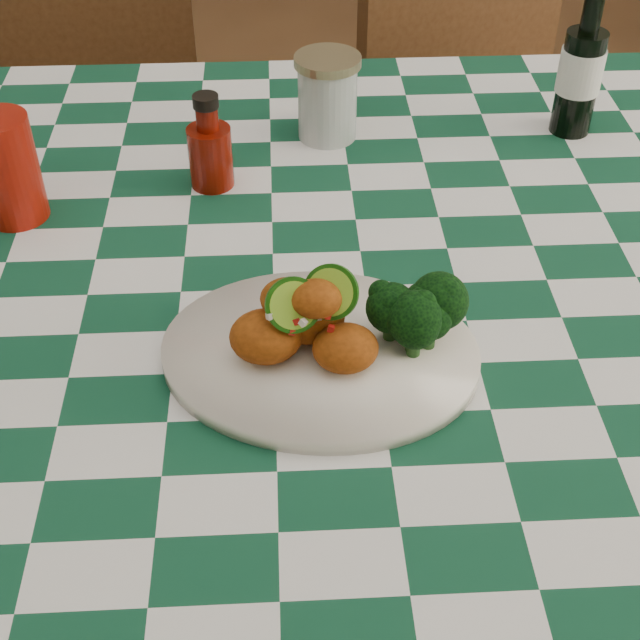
{
  "coord_description": "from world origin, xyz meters",
  "views": [
    {
      "loc": [
        0.01,
        -0.84,
        1.41
      ],
      "look_at": [
        0.05,
        -0.18,
        0.84
      ],
      "focal_mm": 50.0,
      "sensor_mm": 36.0,
      "label": 1
    }
  ],
  "objects_px": {
    "wooden_chair_left": "(99,181)",
    "beer_bottle": "(583,59)",
    "dining_table": "(282,471)",
    "wooden_chair_right": "(506,164)",
    "red_tumbler": "(7,169)",
    "fried_chicken_pile": "(316,315)",
    "mason_jar": "(327,97)",
    "plate": "(320,355)",
    "ketchup_bottle": "(209,141)"
  },
  "relations": [
    {
      "from": "wooden_chair_left",
      "to": "beer_bottle",
      "type": "bearing_deg",
      "value": -33.5
    },
    {
      "from": "dining_table",
      "to": "wooden_chair_right",
      "type": "relative_size",
      "value": 1.69
    },
    {
      "from": "dining_table",
      "to": "red_tumbler",
      "type": "distance_m",
      "value": 0.56
    },
    {
      "from": "fried_chicken_pile",
      "to": "wooden_chair_left",
      "type": "height_order",
      "value": "wooden_chair_left"
    },
    {
      "from": "mason_jar",
      "to": "plate",
      "type": "bearing_deg",
      "value": -94.26
    },
    {
      "from": "mason_jar",
      "to": "ketchup_bottle",
      "type": "bearing_deg",
      "value": -143.02
    },
    {
      "from": "mason_jar",
      "to": "fried_chicken_pile",
      "type": "bearing_deg",
      "value": -94.73
    },
    {
      "from": "dining_table",
      "to": "mason_jar",
      "type": "height_order",
      "value": "mason_jar"
    },
    {
      "from": "ketchup_bottle",
      "to": "wooden_chair_right",
      "type": "xyz_separation_m",
      "value": [
        0.53,
        0.52,
        -0.36
      ]
    },
    {
      "from": "ketchup_bottle",
      "to": "wooden_chair_right",
      "type": "relative_size",
      "value": 0.13
    },
    {
      "from": "fried_chicken_pile",
      "to": "red_tumbler",
      "type": "distance_m",
      "value": 0.45
    },
    {
      "from": "dining_table",
      "to": "red_tumbler",
      "type": "bearing_deg",
      "value": 162.94
    },
    {
      "from": "plate",
      "to": "wooden_chair_left",
      "type": "relative_size",
      "value": 0.34
    },
    {
      "from": "dining_table",
      "to": "fried_chicken_pile",
      "type": "relative_size",
      "value": 12.36
    },
    {
      "from": "red_tumbler",
      "to": "plate",
      "type": "bearing_deg",
      "value": -38.06
    },
    {
      "from": "wooden_chair_left",
      "to": "mason_jar",
      "type": "bearing_deg",
      "value": -49.32
    },
    {
      "from": "plate",
      "to": "mason_jar",
      "type": "relative_size",
      "value": 2.73
    },
    {
      "from": "red_tumbler",
      "to": "ketchup_bottle",
      "type": "bearing_deg",
      "value": 14.35
    },
    {
      "from": "ketchup_bottle",
      "to": "wooden_chair_left",
      "type": "relative_size",
      "value": 0.13
    },
    {
      "from": "ketchup_bottle",
      "to": "wooden_chair_left",
      "type": "xyz_separation_m",
      "value": [
        -0.27,
        0.54,
        -0.38
      ]
    },
    {
      "from": "wooden_chair_right",
      "to": "dining_table",
      "type": "bearing_deg",
      "value": -146.48
    },
    {
      "from": "plate",
      "to": "wooden_chair_left",
      "type": "xyz_separation_m",
      "value": [
        -0.39,
        0.88,
        -0.33
      ]
    },
    {
      "from": "plate",
      "to": "mason_jar",
      "type": "bearing_deg",
      "value": 85.74
    },
    {
      "from": "mason_jar",
      "to": "beer_bottle",
      "type": "distance_m",
      "value": 0.35
    },
    {
      "from": "beer_bottle",
      "to": "wooden_chair_left",
      "type": "distance_m",
      "value": 0.98
    },
    {
      "from": "ketchup_bottle",
      "to": "beer_bottle",
      "type": "bearing_deg",
      "value": 13.02
    },
    {
      "from": "dining_table",
      "to": "beer_bottle",
      "type": "distance_m",
      "value": 0.71
    },
    {
      "from": "wooden_chair_left",
      "to": "wooden_chair_right",
      "type": "xyz_separation_m",
      "value": [
        0.8,
        -0.02,
        0.02
      ]
    },
    {
      "from": "plate",
      "to": "red_tumbler",
      "type": "distance_m",
      "value": 0.46
    },
    {
      "from": "dining_table",
      "to": "mason_jar",
      "type": "distance_m",
      "value": 0.53
    },
    {
      "from": "fried_chicken_pile",
      "to": "ketchup_bottle",
      "type": "height_order",
      "value": "ketchup_bottle"
    },
    {
      "from": "plate",
      "to": "wooden_chair_right",
      "type": "relative_size",
      "value": 0.33
    },
    {
      "from": "dining_table",
      "to": "red_tumbler",
      "type": "xyz_separation_m",
      "value": [
        -0.31,
        0.1,
        0.46
      ]
    },
    {
      "from": "dining_table",
      "to": "wooden_chair_right",
      "type": "height_order",
      "value": "wooden_chair_right"
    },
    {
      "from": "red_tumbler",
      "to": "wooden_chair_left",
      "type": "distance_m",
      "value": 0.71
    },
    {
      "from": "ketchup_bottle",
      "to": "wooden_chair_right",
      "type": "bearing_deg",
      "value": 44.09
    },
    {
      "from": "dining_table",
      "to": "fried_chicken_pile",
      "type": "height_order",
      "value": "fried_chicken_pile"
    },
    {
      "from": "dining_table",
      "to": "ketchup_bottle",
      "type": "height_order",
      "value": "ketchup_bottle"
    },
    {
      "from": "red_tumbler",
      "to": "wooden_chair_left",
      "type": "xyz_separation_m",
      "value": [
        -0.03,
        0.6,
        -0.39
      ]
    },
    {
      "from": "fried_chicken_pile",
      "to": "ketchup_bottle",
      "type": "bearing_deg",
      "value": 109.0
    },
    {
      "from": "ketchup_bottle",
      "to": "beer_bottle",
      "type": "xyz_separation_m",
      "value": [
        0.5,
        0.11,
        0.04
      ]
    },
    {
      "from": "wooden_chair_left",
      "to": "dining_table",
      "type": "bearing_deg",
      "value": -68.16
    },
    {
      "from": "dining_table",
      "to": "fried_chicken_pile",
      "type": "bearing_deg",
      "value": -77.21
    },
    {
      "from": "beer_bottle",
      "to": "wooden_chair_right",
      "type": "height_order",
      "value": "beer_bottle"
    },
    {
      "from": "ketchup_bottle",
      "to": "beer_bottle",
      "type": "distance_m",
      "value": 0.51
    },
    {
      "from": "dining_table",
      "to": "plate",
      "type": "bearing_deg",
      "value": -76.09
    },
    {
      "from": "ketchup_bottle",
      "to": "wooden_chair_right",
      "type": "distance_m",
      "value": 0.83
    },
    {
      "from": "dining_table",
      "to": "beer_bottle",
      "type": "xyz_separation_m",
      "value": [
        0.42,
        0.27,
        0.5
      ]
    },
    {
      "from": "red_tumbler",
      "to": "fried_chicken_pile",
      "type": "bearing_deg",
      "value": -38.36
    },
    {
      "from": "red_tumbler",
      "to": "beer_bottle",
      "type": "distance_m",
      "value": 0.76
    }
  ]
}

